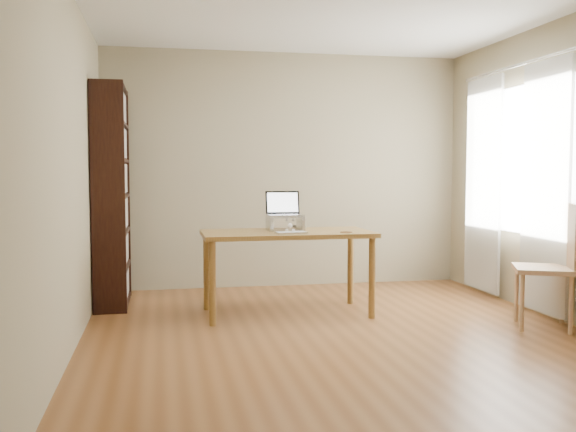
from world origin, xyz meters
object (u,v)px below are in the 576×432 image
object	(u,v)px
cat	(289,224)
chair	(553,260)
desk	(287,241)
keyboard	(291,233)
bookshelf	(112,196)
laptop	(284,209)

from	to	relation	value
cat	chair	bearing A→B (deg)	-16.65
desk	cat	bearing A→B (deg)	69.49
keyboard	bookshelf	bearing A→B (deg)	141.70
bookshelf	keyboard	xyz separation A→B (m)	(1.56, -0.95, -0.29)
bookshelf	cat	size ratio (longest dim) A/B	4.49
laptop	cat	world-z (taller)	laptop
desk	keyboard	size ratio (longest dim) A/B	5.36
desk	chair	xyz separation A→B (m)	(2.05, -0.92, -0.10)
desk	keyboard	distance (m)	0.24
desk	cat	world-z (taller)	cat
desk	laptop	xyz separation A→B (m)	(0.00, 0.14, 0.28)
laptop	keyboard	xyz separation A→B (m)	(-0.00, -0.36, -0.18)
cat	chair	world-z (taller)	chair
keyboard	chair	world-z (taller)	chair
chair	bookshelf	bearing A→B (deg)	179.69
laptop	cat	size ratio (longest dim) A/B	0.68
keyboard	desk	bearing A→B (deg)	81.72
bookshelf	desk	xyz separation A→B (m)	(1.57, -0.73, -0.39)
bookshelf	desk	size ratio (longest dim) A/B	1.38
desk	laptop	distance (m)	0.31
cat	desk	bearing A→B (deg)	-99.64
chair	keyboard	bearing A→B (deg)	-174.59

